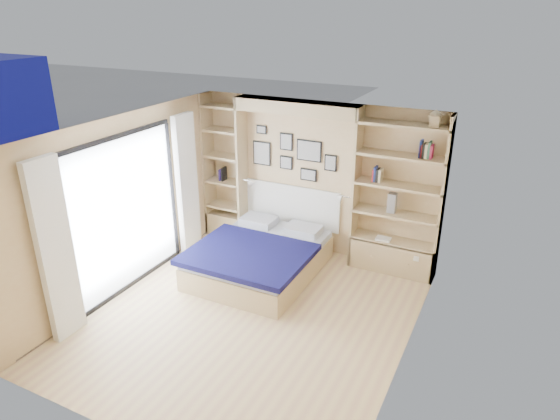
% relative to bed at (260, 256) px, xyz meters
% --- Properties ---
extents(ground, '(4.50, 4.50, 0.00)m').
position_rel_bed_xyz_m(ground, '(0.45, -1.11, -0.28)').
color(ground, '#D7BB7F').
rests_on(ground, ground).
extents(room_shell, '(4.50, 4.50, 4.50)m').
position_rel_bed_xyz_m(room_shell, '(0.06, 0.41, 0.80)').
color(room_shell, tan).
rests_on(room_shell, ground).
extents(bed, '(1.72, 2.19, 1.07)m').
position_rel_bed_xyz_m(bed, '(0.00, 0.00, 0.00)').
color(bed, tan).
rests_on(bed, ground).
extents(photo_gallery, '(1.48, 0.02, 0.82)m').
position_rel_bed_xyz_m(photo_gallery, '(-0.00, 1.11, 1.33)').
color(photo_gallery, black).
rests_on(photo_gallery, ground).
extents(reading_lamps, '(1.92, 0.12, 0.15)m').
position_rel_bed_xyz_m(reading_lamps, '(0.15, 0.89, 0.83)').
color(reading_lamps, silver).
rests_on(reading_lamps, ground).
extents(shelf_decor, '(3.58, 0.23, 2.03)m').
position_rel_bed_xyz_m(shelf_decor, '(1.67, 0.95, 1.45)').
color(shelf_decor, '#B22429').
rests_on(shelf_decor, ground).
extents(deck, '(3.20, 4.00, 0.05)m').
position_rel_bed_xyz_m(deck, '(-3.15, -1.11, -0.28)').
color(deck, brown).
rests_on(deck, ground).
extents(deck_chair, '(0.63, 0.87, 0.79)m').
position_rel_bed_xyz_m(deck_chair, '(-2.99, -0.52, 0.10)').
color(deck_chair, tan).
rests_on(deck_chair, ground).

